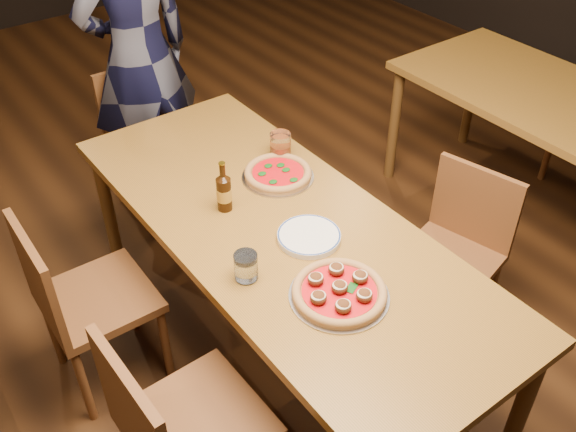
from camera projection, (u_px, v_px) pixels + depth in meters
ground at (281, 354)px, 2.87m from camera, size 9.00×9.00×0.00m
table_main at (280, 238)px, 2.45m from camera, size 0.80×2.00×0.75m
chair_main_nw at (197, 421)px, 2.08m from camera, size 0.43×0.43×0.90m
chair_main_sw at (98, 297)px, 2.54m from camera, size 0.42×0.42×0.88m
chair_main_e at (449, 259)px, 2.76m from camera, size 0.46×0.46×0.82m
chair_end at (152, 143)px, 3.49m from camera, size 0.39×0.39×0.83m
pizza_meatball at (339, 291)px, 2.10m from camera, size 0.33×0.33×0.06m
pizza_margherita at (278, 173)px, 2.63m from camera, size 0.30×0.30×0.04m
plate_stack at (309, 237)px, 2.33m from camera, size 0.23×0.23×0.02m
beer_bottle at (224, 193)px, 2.43m from camera, size 0.06×0.06×0.21m
water_glass at (246, 266)px, 2.15m from camera, size 0.08×0.08×0.10m
amber_glass at (280, 145)px, 2.73m from camera, size 0.09×0.09×0.11m
diner at (139, 56)px, 3.28m from camera, size 0.67×0.47×1.74m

